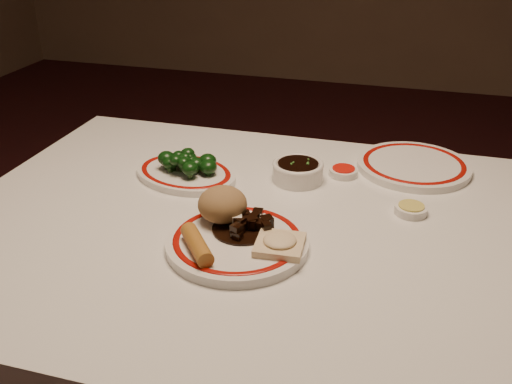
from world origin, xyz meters
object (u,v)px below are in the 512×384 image
object	(u,v)px
fried_wonton	(280,243)
broccoli_plate	(186,173)
broccoli_pile	(186,162)
stirfry_heap	(247,225)
spring_roll	(197,245)
main_plate	(237,242)
dining_table	(257,263)
rice_mound	(222,204)
soy_bowl	(298,172)

from	to	relation	value
fried_wonton	broccoli_plate	size ratio (longest dim) A/B	0.30
fried_wonton	broccoli_pile	xyz separation A→B (m)	(-0.27, 0.25, 0.01)
stirfry_heap	spring_roll	bearing A→B (deg)	-122.41
stirfry_heap	main_plate	bearing A→B (deg)	-102.12
dining_table	fried_wonton	bearing A→B (deg)	-55.57
dining_table	stirfry_heap	world-z (taller)	stirfry_heap
rice_mound	fried_wonton	xyz separation A→B (m)	(0.12, -0.06, -0.02)
fried_wonton	soy_bowl	world-z (taller)	same
fried_wonton	broccoli_pile	world-z (taller)	broccoli_pile
soy_bowl	stirfry_heap	bearing A→B (deg)	-98.50
fried_wonton	broccoli_plate	bearing A→B (deg)	137.77
broccoli_plate	broccoli_pile	bearing A→B (deg)	-24.54
stirfry_heap	rice_mound	bearing A→B (deg)	159.32
stirfry_heap	soy_bowl	distance (m)	0.26
fried_wonton	soy_bowl	distance (m)	0.30
dining_table	spring_roll	distance (m)	0.21
stirfry_heap	fried_wonton	bearing A→B (deg)	-31.59
spring_roll	broccoli_pile	xyz separation A→B (m)	(-0.14, 0.30, 0.01)
dining_table	fried_wonton	distance (m)	0.17
rice_mound	stirfry_heap	size ratio (longest dim) A/B	0.81
stirfry_heap	broccoli_plate	xyz separation A→B (m)	(-0.20, 0.21, -0.02)
rice_mound	fried_wonton	distance (m)	0.14
broccoli_plate	spring_roll	bearing A→B (deg)	-64.38
stirfry_heap	soy_bowl	bearing A→B (deg)	81.50
fried_wonton	soy_bowl	xyz separation A→B (m)	(-0.03, 0.30, -0.01)
broccoli_pile	soy_bowl	xyz separation A→B (m)	(0.24, 0.05, -0.02)
rice_mound	soy_bowl	bearing A→B (deg)	69.02
soy_bowl	broccoli_plate	bearing A→B (deg)	-167.95
rice_mound	spring_roll	xyz separation A→B (m)	(-0.01, -0.11, -0.02)
broccoli_plate	main_plate	bearing A→B (deg)	-50.76
broccoli_pile	main_plate	bearing A→B (deg)	-51.06
broccoli_plate	soy_bowl	world-z (taller)	soy_bowl
stirfry_heap	broccoli_pile	xyz separation A→B (m)	(-0.20, 0.20, 0.01)
broccoli_plate	broccoli_pile	world-z (taller)	broccoli_pile
rice_mound	fried_wonton	size ratio (longest dim) A/B	1.06
fried_wonton	stirfry_heap	xyz separation A→B (m)	(-0.07, 0.04, -0.00)
fried_wonton	stirfry_heap	size ratio (longest dim) A/B	0.77
spring_roll	broccoli_plate	bearing A→B (deg)	78.31
broccoli_plate	fried_wonton	bearing A→B (deg)	-42.23
main_plate	fried_wonton	distance (m)	0.08
spring_roll	stirfry_heap	bearing A→B (deg)	20.28
spring_roll	stirfry_heap	world-z (taller)	same
rice_mound	stirfry_heap	xyz separation A→B (m)	(0.05, -0.02, -0.02)
dining_table	broccoli_pile	world-z (taller)	broccoli_pile
rice_mound	soy_bowl	xyz separation A→B (m)	(0.09, 0.24, -0.03)
spring_roll	stirfry_heap	distance (m)	0.11
dining_table	rice_mound	bearing A→B (deg)	-146.15
dining_table	main_plate	size ratio (longest dim) A/B	4.04
main_plate	broccoli_plate	size ratio (longest dim) A/B	1.05
rice_mound	broccoli_pile	world-z (taller)	rice_mound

